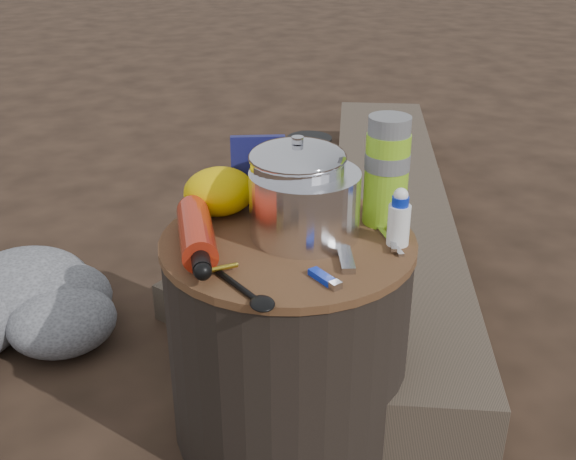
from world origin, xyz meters
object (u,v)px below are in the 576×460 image
object	(u,v)px
thermos	(387,171)
stump	(288,336)
fuel_bottle	(196,233)
camping_pot	(297,187)
travel_mug	(309,169)
log_main	(389,216)

from	to	relation	value
thermos	stump	bearing A→B (deg)	-173.72
fuel_bottle	stump	bearing A→B (deg)	3.09
camping_pot	fuel_bottle	xyz separation A→B (m)	(-0.21, -0.03, -0.06)
stump	camping_pot	distance (m)	0.33
thermos	travel_mug	world-z (taller)	thermos
camping_pot	travel_mug	distance (m)	0.17
camping_pot	thermos	distance (m)	0.18
stump	fuel_bottle	xyz separation A→B (m)	(-0.18, 0.01, 0.26)
stump	fuel_bottle	size ratio (longest dim) A/B	1.84
travel_mug	stump	bearing A→B (deg)	-118.35
log_main	thermos	xyz separation A→B (m)	(-0.36, -0.76, 0.48)
fuel_bottle	thermos	world-z (taller)	thermos
fuel_bottle	travel_mug	distance (m)	0.33
camping_pot	stump	bearing A→B (deg)	-130.86
stump	log_main	distance (m)	0.98
log_main	fuel_bottle	xyz separation A→B (m)	(-0.75, -0.78, 0.40)
fuel_bottle	thermos	xyz separation A→B (m)	(0.39, 0.02, 0.08)
camping_pot	travel_mug	world-z (taller)	camping_pot
stump	log_main	bearing A→B (deg)	53.78
thermos	camping_pot	bearing A→B (deg)	177.22
log_main	travel_mug	bearing A→B (deg)	-107.68
camping_pot	fuel_bottle	size ratio (longest dim) A/B	0.68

